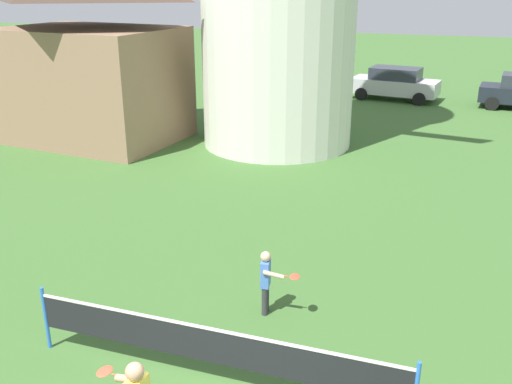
# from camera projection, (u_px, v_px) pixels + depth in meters

# --- Properties ---
(tennis_net) EXTENTS (5.77, 0.06, 1.10)m
(tennis_net) POSITION_uv_depth(u_px,v_px,m) (211.00, 346.00, 8.17)
(tennis_net) COLOR blue
(tennis_net) RESTS_ON ground_plane
(player_far) EXTENTS (0.74, 0.42, 1.21)m
(player_far) POSITION_uv_depth(u_px,v_px,m) (267.00, 279.00, 9.99)
(player_far) COLOR #333338
(player_far) RESTS_ON ground_plane
(parked_car_green) EXTENTS (4.20, 1.92, 1.56)m
(parked_car_green) POSITION_uv_depth(u_px,v_px,m) (272.00, 76.00, 29.79)
(parked_car_green) COLOR #1E6638
(parked_car_green) RESTS_ON ground_plane
(parked_car_silver) EXTENTS (4.34, 2.36, 1.56)m
(parked_car_silver) POSITION_uv_depth(u_px,v_px,m) (395.00, 83.00, 27.88)
(parked_car_silver) COLOR silver
(parked_car_silver) RESTS_ON ground_plane
(chapel) EXTENTS (6.75, 5.26, 7.60)m
(chapel) POSITION_uv_depth(u_px,v_px,m) (89.00, 48.00, 20.23)
(chapel) COLOR #937056
(chapel) RESTS_ON ground_plane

